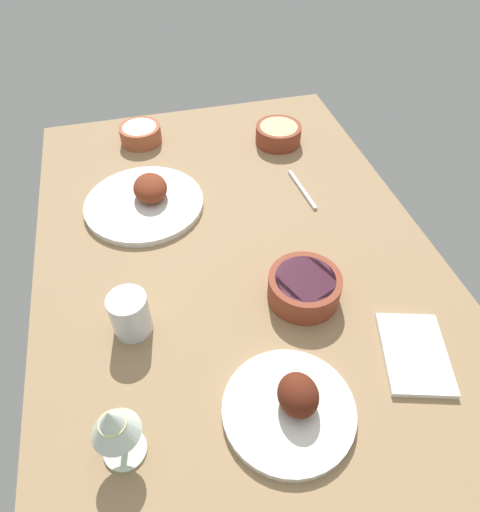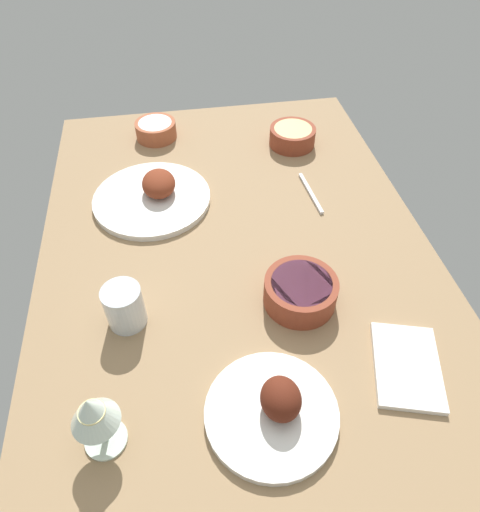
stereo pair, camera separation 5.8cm
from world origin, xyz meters
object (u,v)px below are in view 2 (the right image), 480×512
Objects in this scene: bowl_onions at (300,291)px; bowl_cream at (156,129)px; wine_glass at (93,414)px; folded_napkin at (407,366)px; water_tumbler at (124,306)px; plate_far_side at (274,409)px; plate_center_main at (154,195)px; bowl_pasta at (292,136)px; fork_loose at (311,193)px.

bowl_cream is (-67.88, -26.62, -0.54)cm from bowl_onions.
wine_glass reaches higher than folded_napkin.
folded_napkin is (19.26, 50.63, -4.01)cm from water_tumbler.
water_tumbler is at bearing -134.24° from plate_far_side.
bowl_cream is (-90.93, -16.11, 0.83)cm from plate_far_side.
bowl_onions is at bearing 155.48° from plate_far_side.
bowl_cream reaches higher than folded_napkin.
plate_center_main is 45.48cm from bowl_pasta.
bowl_pasta is 95.43cm from wine_glass.
folded_napkin is at bearing 26.06° from bowl_cream.
bowl_onions reaches higher than bowl_pasta.
wine_glass is 1.52× the size of water_tumbler.
wine_glass is (90.70, -11.96, 7.21)cm from bowl_cream.
plate_center_main is 2.49× the size of bowl_cream.
plate_far_side is at bearing 45.76° from water_tumbler.
plate_center_main is at bearing 169.98° from water_tumbler.
folded_napkin is at bearing 100.09° from plate_far_side.
bowl_cream is 0.69× the size of folded_napkin.
plate_far_side is 25.37cm from bowl_onions.
bowl_onions is (-23.05, 10.51, 1.37)cm from plate_far_side.
fork_loose is (-56.51, 50.48, -9.53)cm from wine_glass.
plate_far_side is 1.38× the size of fork_loose.
bowl_onions reaches higher than fork_loose.
water_tumbler reaches higher than bowl_pasta.
wine_glass is at bearing -90.46° from plate_far_side.
fork_loose is at bearing 48.41° from bowl_cream.
water_tumbler is at bearing -10.02° from plate_center_main.
plate_center_main reaches higher than fork_loose.
water_tumbler is 57.45cm from fork_loose.
plate_far_side is 1.72× the size of bowl_pasta.
water_tumbler is at bearing -59.49° from fork_loose.
folded_napkin is 52.23cm from fork_loose.
water_tumbler is 0.56× the size of fork_loose.
bowl_pasta is 1.45× the size of water_tumbler.
wine_glass reaches higher than bowl_pasta.
wine_glass is (60.90, -10.11, 8.27)cm from plate_center_main.
folded_napkin is at bearing -0.42° from fork_loose.
bowl_cream is 0.90× the size of bowl_pasta.
bowl_pasta is (-19.27, 41.18, 1.27)cm from plate_center_main.
plate_center_main is at bearing 170.58° from wine_glass.
fork_loose is at bearing -1.95° from bowl_pasta.
folded_napkin is (86.29, 42.19, -2.12)cm from bowl_cream.
water_tumbler reaches higher than bowl_onions.
water_tumbler is 54.32cm from folded_napkin.
plate_center_main reaches higher than bowl_cream.
bowl_onions is at bearing -12.49° from bowl_pasta.
bowl_pasta is at bearing 163.89° from plate_far_side.
folded_napkin is (-4.42, 54.16, -9.33)cm from wine_glass.
bowl_onions is 45.32cm from wine_glass.
plate_far_side is at bearing -79.91° from folded_napkin.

